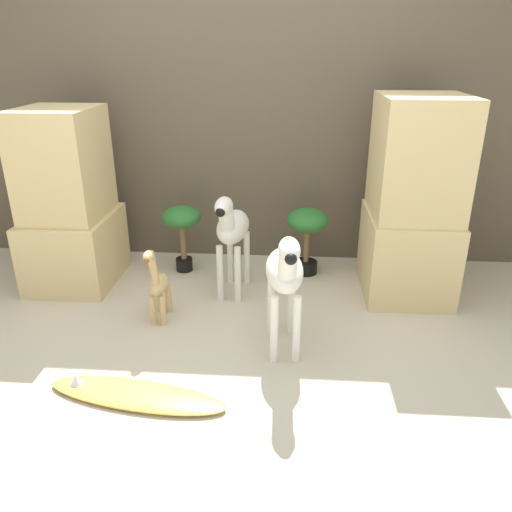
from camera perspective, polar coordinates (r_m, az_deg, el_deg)
ground_plane at (r=2.77m, az=-4.37°, el=-12.46°), size 14.00×14.00×0.00m
wall_back at (r=3.88m, az=-1.40°, el=15.51°), size 6.40×0.08×2.20m
rock_pillar_left at (r=3.73m, az=-20.59°, el=5.45°), size 0.57×0.68×1.23m
rock_pillar_right at (r=3.47m, az=17.47°, el=5.84°), size 0.57×0.68×1.33m
zebra_right at (r=2.67m, az=3.33°, el=-1.99°), size 0.24×0.57×0.75m
zebra_left at (r=3.32m, az=-2.79°, el=3.12°), size 0.25×0.57×0.75m
giraffe_figurine at (r=3.12m, az=-11.14°, el=-3.23°), size 0.11×0.37×0.54m
potted_palm_front at (r=3.70m, az=5.86°, el=3.20°), size 0.31×0.31×0.51m
potted_palm_back at (r=3.75m, az=-8.47°, el=3.78°), size 0.29×0.29×0.51m
surfboard at (r=2.61m, az=-13.71°, el=-15.11°), size 0.94×0.37×0.08m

